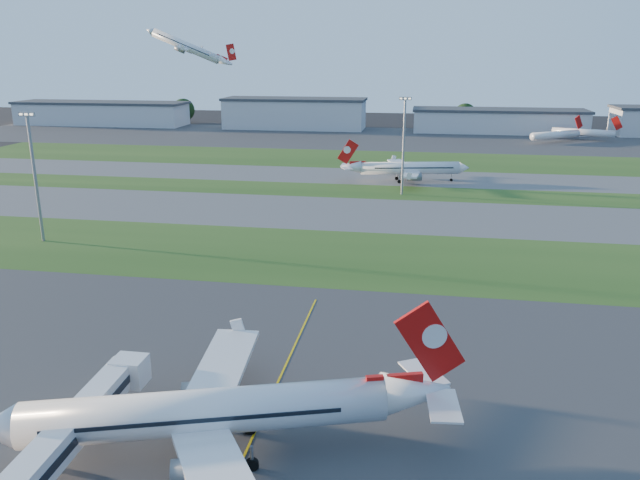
% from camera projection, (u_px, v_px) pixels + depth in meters
% --- Properties ---
extents(ground, '(700.00, 700.00, 0.00)m').
position_uv_depth(ground, '(225.00, 399.00, 68.71)').
color(ground, black).
rests_on(ground, ground).
extents(apron_near, '(300.00, 70.00, 0.01)m').
position_uv_depth(apron_near, '(225.00, 399.00, 68.71)').
color(apron_near, '#333335').
rests_on(apron_near, ground).
extents(grass_strip_a, '(300.00, 34.00, 0.01)m').
position_uv_depth(grass_strip_a, '(310.00, 255.00, 117.84)').
color(grass_strip_a, '#224416').
rests_on(grass_strip_a, ground).
extents(taxiway_a, '(300.00, 32.00, 0.01)m').
position_uv_depth(taxiway_a, '(335.00, 213.00, 149.02)').
color(taxiway_a, '#515154').
rests_on(taxiway_a, ground).
extents(grass_strip_b, '(300.00, 18.00, 0.01)m').
position_uv_depth(grass_strip_b, '(347.00, 191.00, 172.64)').
color(grass_strip_b, '#224416').
rests_on(grass_strip_b, ground).
extents(taxiway_b, '(300.00, 26.00, 0.01)m').
position_uv_depth(taxiway_b, '(356.00, 176.00, 193.42)').
color(taxiway_b, '#515154').
rests_on(taxiway_b, ground).
extents(grass_strip_c, '(300.00, 40.00, 0.01)m').
position_uv_depth(grass_strip_c, '(366.00, 159.00, 224.60)').
color(grass_strip_c, '#224416').
rests_on(grass_strip_c, ground).
extents(apron_far, '(400.00, 80.00, 0.01)m').
position_uv_depth(apron_far, '(379.00, 138.00, 281.29)').
color(apron_far, '#333335').
rests_on(apron_far, ground).
extents(yellow_line, '(0.25, 60.00, 0.02)m').
position_uv_depth(yellow_line, '(269.00, 403.00, 67.92)').
color(yellow_line, gold).
rests_on(yellow_line, ground).
extents(jet_bridge, '(4.20, 26.90, 6.20)m').
position_uv_depth(jet_bridge, '(62.00, 440.00, 54.72)').
color(jet_bridge, silver).
rests_on(jet_bridge, ground).
extents(airliner_parked, '(40.11, 33.80, 12.92)m').
position_uv_depth(airliner_parked, '(212.00, 412.00, 57.90)').
color(airliner_parked, silver).
rests_on(airliner_parked, ground).
extents(airliner_taxiing, '(35.74, 30.03, 11.26)m').
position_uv_depth(airliner_taxiing, '(409.00, 168.00, 184.20)').
color(airliner_taxiing, silver).
rests_on(airliner_taxiing, ground).
extents(airliner_departing, '(36.30, 30.69, 11.33)m').
position_uv_depth(airliner_departing, '(187.00, 47.00, 260.83)').
color(airliner_departing, silver).
extents(mini_jet_near, '(24.28, 18.04, 9.48)m').
position_uv_depth(mini_jet_near, '(556.00, 135.00, 266.18)').
color(mini_jet_near, silver).
rests_on(mini_jet_near, ground).
extents(mini_jet_far, '(27.57, 11.59, 9.48)m').
position_uv_depth(mini_jet_far, '(584.00, 132.00, 274.08)').
color(mini_jet_far, silver).
rests_on(mini_jet_far, ground).
extents(light_mast_west, '(3.20, 0.70, 25.80)m').
position_uv_depth(light_mast_west, '(34.00, 169.00, 122.29)').
color(light_mast_west, gray).
rests_on(light_mast_west, ground).
extents(light_mast_centre, '(3.20, 0.70, 25.80)m').
position_uv_depth(light_mast_centre, '(404.00, 140.00, 164.13)').
color(light_mast_centre, gray).
rests_on(light_mast_centre, ground).
extents(hangar_far_west, '(91.80, 23.00, 12.20)m').
position_uv_depth(hangar_far_west, '(102.00, 113.00, 331.60)').
color(hangar_far_west, '#A7A9AF').
rests_on(hangar_far_west, ground).
extents(hangar_west, '(71.40, 23.00, 15.20)m').
position_uv_depth(hangar_west, '(295.00, 113.00, 314.56)').
color(hangar_west, '#A7A9AF').
rests_on(hangar_west, ground).
extents(hangar_east, '(81.60, 23.00, 11.20)m').
position_uv_depth(hangar_east, '(498.00, 121.00, 299.31)').
color(hangar_east, '#A7A9AF').
rests_on(hangar_east, ground).
extents(tree_far_west, '(11.00, 11.00, 12.00)m').
position_uv_depth(tree_far_west, '(47.00, 109.00, 350.11)').
color(tree_far_west, black).
rests_on(tree_far_west, ground).
extents(tree_west, '(12.10, 12.10, 13.20)m').
position_uv_depth(tree_west, '(183.00, 110.00, 339.16)').
color(tree_west, black).
rests_on(tree_west, ground).
extents(tree_mid_west, '(9.90, 9.90, 10.80)m').
position_uv_depth(tree_mid_west, '(346.00, 116.00, 321.52)').
color(tree_mid_west, black).
rests_on(tree_mid_west, ground).
extents(tree_mid_east, '(11.55, 11.55, 12.60)m').
position_uv_depth(tree_mid_east, '(465.00, 115.00, 314.58)').
color(tree_mid_east, black).
rests_on(tree_mid_east, ground).
extents(tree_east, '(10.45, 10.45, 11.40)m').
position_uv_depth(tree_east, '(624.00, 119.00, 301.01)').
color(tree_east, black).
rests_on(tree_east, ground).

